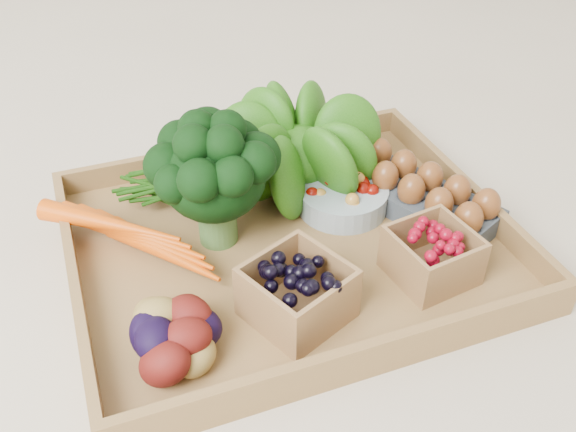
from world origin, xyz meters
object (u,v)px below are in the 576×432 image
object	(u,v)px
tray	(288,247)
broccoli	(216,199)
egg_carton	(405,193)
cherry_bowl	(343,198)

from	to	relation	value
tray	broccoli	world-z (taller)	broccoli
broccoli	egg_carton	world-z (taller)	broccoli
tray	egg_carton	world-z (taller)	egg_carton
tray	egg_carton	distance (m)	0.19
broccoli	cherry_bowl	bearing A→B (deg)	1.84
tray	broccoli	size ratio (longest dim) A/B	3.30
cherry_bowl	egg_carton	distance (m)	0.09
broccoli	cherry_bowl	world-z (taller)	broccoli
cherry_bowl	egg_carton	xyz separation A→B (m)	(0.09, -0.02, -0.00)
tray	egg_carton	bearing A→B (deg)	8.01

